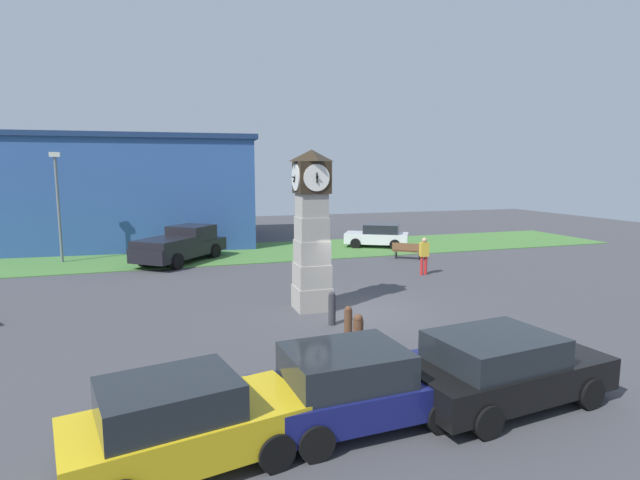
# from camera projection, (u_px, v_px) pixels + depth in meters

# --- Properties ---
(ground_plane) EXTENTS (72.46, 72.46, 0.00)m
(ground_plane) POSITION_uv_depth(u_px,v_px,m) (356.00, 311.00, 17.12)
(ground_plane) COLOR #424247
(clock_tower) EXTENTS (1.40, 1.43, 5.49)m
(clock_tower) POSITION_uv_depth(u_px,v_px,m) (312.00, 233.00, 17.06)
(clock_tower) COLOR #A09A90
(clock_tower) RESTS_ON ground_plane
(bollard_near_tower) EXTENTS (0.25, 0.25, 0.90)m
(bollard_near_tower) POSITION_uv_depth(u_px,v_px,m) (384.00, 356.00, 11.77)
(bollard_near_tower) COLOR maroon
(bollard_near_tower) RESTS_ON ground_plane
(bollard_mid_row) EXTENTS (0.27, 0.27, 1.11)m
(bollard_mid_row) POSITION_uv_depth(u_px,v_px,m) (358.00, 335.00, 12.98)
(bollard_mid_row) COLOR brown
(bollard_mid_row) RESTS_ON ground_plane
(bollard_far_row) EXTENTS (0.23, 0.23, 0.97)m
(bollard_far_row) POSITION_uv_depth(u_px,v_px,m) (348.00, 322.00, 14.27)
(bollard_far_row) COLOR brown
(bollard_far_row) RESTS_ON ground_plane
(bollard_end_row) EXTENTS (0.23, 0.23, 1.07)m
(bollard_end_row) POSITION_uv_depth(u_px,v_px,m) (332.00, 308.00, 15.57)
(bollard_end_row) COLOR #333338
(bollard_end_row) RESTS_ON ground_plane
(car_navy_sedan) EXTENTS (4.07, 2.46, 1.53)m
(car_navy_sedan) POSITION_uv_depth(u_px,v_px,m) (183.00, 423.00, 8.02)
(car_navy_sedan) COLOR gold
(car_navy_sedan) RESTS_ON ground_plane
(car_near_tower) EXTENTS (4.10, 2.20, 1.50)m
(car_near_tower) POSITION_uv_depth(u_px,v_px,m) (355.00, 385.00, 9.47)
(car_near_tower) COLOR navy
(car_near_tower) RESTS_ON ground_plane
(car_by_building) EXTENTS (4.59, 2.51, 1.50)m
(car_by_building) POSITION_uv_depth(u_px,v_px,m) (502.00, 367.00, 10.30)
(car_by_building) COLOR black
(car_by_building) RESTS_ON ground_plane
(car_far_lot) EXTENTS (4.23, 3.46, 1.46)m
(car_far_lot) POSITION_uv_depth(u_px,v_px,m) (378.00, 235.00, 31.22)
(car_far_lot) COLOR silver
(car_far_lot) RESTS_ON ground_plane
(pickup_truck) EXTENTS (5.15, 5.66, 1.85)m
(pickup_truck) POSITION_uv_depth(u_px,v_px,m) (181.00, 245.00, 26.15)
(pickup_truck) COLOR black
(pickup_truck) RESTS_ON ground_plane
(bench) EXTENTS (1.59, 1.40, 0.90)m
(bench) POSITION_uv_depth(u_px,v_px,m) (407.00, 250.00, 27.06)
(bench) COLOR brown
(bench) RESTS_ON ground_plane
(pedestrian_near_bench) EXTENTS (0.42, 0.27, 1.74)m
(pedestrian_near_bench) POSITION_uv_depth(u_px,v_px,m) (424.00, 253.00, 22.98)
(pedestrian_near_bench) COLOR red
(pedestrian_near_bench) RESTS_ON ground_plane
(street_lamp_far_side) EXTENTS (0.50, 0.24, 5.72)m
(street_lamp_far_side) POSITION_uv_depth(u_px,v_px,m) (58.00, 199.00, 25.65)
(street_lamp_far_side) COLOR slate
(street_lamp_far_side) RESTS_ON ground_plane
(warehouse_blue_far) EXTENTS (16.66, 12.00, 6.93)m
(warehouse_blue_far) POSITION_uv_depth(u_px,v_px,m) (130.00, 190.00, 33.11)
(warehouse_blue_far) COLOR #2D5193
(warehouse_blue_far) RESTS_ON ground_plane
(grass_verge_far) EXTENTS (43.47, 7.15, 0.04)m
(grass_verge_far) POSITION_uv_depth(u_px,v_px,m) (276.00, 251.00, 29.71)
(grass_verge_far) COLOR #477A38
(grass_verge_far) RESTS_ON ground_plane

